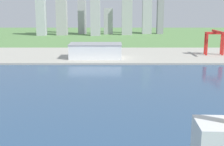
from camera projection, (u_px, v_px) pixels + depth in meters
ground_plane at (124, 93)px, 255.26m from camera, size 2400.00×2400.00×0.00m
water_bay at (128, 119)px, 196.64m from camera, size 840.00×360.00×0.15m
industrial_pier at (120, 55)px, 440.58m from camera, size 840.00×140.00×2.50m
port_crane_red at (216, 37)px, 426.93m from camera, size 25.28×42.78×34.62m
warehouse_main at (97, 51)px, 407.64m from camera, size 68.71×36.61×19.02m
distant_skyline at (97, 11)px, 750.50m from camera, size 307.53×69.86×151.16m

